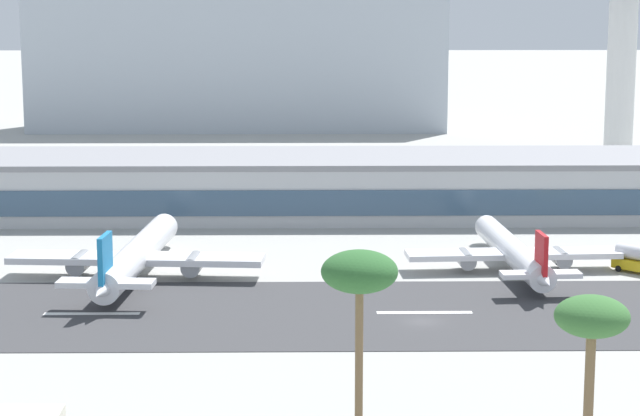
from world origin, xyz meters
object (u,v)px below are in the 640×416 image
object	(u,v)px
distant_hotel_block	(238,62)
airliner_red_tail_gate_1	(514,253)
airliner_blue_tail_gate_0	(135,258)
terminal_building	(321,185)
palm_tree_0	(360,275)
control_tower	(622,43)
service_baggage_tug_0	(351,279)
palm_tree_3	(592,325)

from	to	relation	value
distant_hotel_block	airliner_red_tail_gate_1	size ratio (longest dim) A/B	2.87
airliner_blue_tail_gate_0	airliner_red_tail_gate_1	bearing A→B (deg)	-81.64
terminal_building	distant_hotel_block	bearing A→B (deg)	98.95
distant_hotel_block	palm_tree_0	size ratio (longest dim) A/B	7.11
control_tower	service_baggage_tug_0	size ratio (longest dim) A/B	13.61
palm_tree_0	airliner_blue_tail_gate_0	bearing A→B (deg)	115.64
terminal_building	airliner_red_tail_gate_1	size ratio (longest dim) A/B	5.24
airliner_red_tail_gate_1	distant_hotel_block	bearing A→B (deg)	11.63
terminal_building	airliner_blue_tail_gate_0	distance (m)	57.10
control_tower	palm_tree_3	distance (m)	183.79
control_tower	service_baggage_tug_0	bearing A→B (deg)	-121.24
service_baggage_tug_0	palm_tree_0	distance (m)	56.92
distant_hotel_block	palm_tree_3	size ratio (longest dim) A/B	7.00
terminal_building	palm_tree_0	size ratio (longest dim) A/B	12.99
terminal_building	palm_tree_0	bearing A→B (deg)	-88.99
control_tower	airliner_red_tail_gate_1	distance (m)	106.41
control_tower	palm_tree_3	bearing A→B (deg)	-105.06
service_baggage_tug_0	terminal_building	bearing A→B (deg)	-44.85
airliner_blue_tail_gate_0	service_baggage_tug_0	bearing A→B (deg)	-94.05
airliner_blue_tail_gate_0	palm_tree_0	distance (m)	67.16
distant_hotel_block	control_tower	bearing A→B (deg)	-45.82
terminal_building	airliner_red_tail_gate_1	xyz separation A→B (m)	(27.17, -46.55, -2.61)
terminal_building	palm_tree_3	size ratio (longest dim) A/B	12.77
palm_tree_0	palm_tree_3	xyz separation A→B (m)	(16.81, -17.95, 0.30)
service_baggage_tug_0	palm_tree_0	world-z (taller)	palm_tree_0
distant_hotel_block	palm_tree_0	bearing A→B (deg)	-84.52
terminal_building	control_tower	bearing A→B (deg)	36.41
terminal_building	distant_hotel_block	world-z (taller)	distant_hotel_block
airliner_blue_tail_gate_0	palm_tree_0	world-z (taller)	palm_tree_0
terminal_building	service_baggage_tug_0	size ratio (longest dim) A/B	63.15
control_tower	palm_tree_0	size ratio (longest dim) A/B	2.80
distant_hotel_block	palm_tree_3	xyz separation A→B (m)	(40.78, -267.93, -4.69)
control_tower	airliner_blue_tail_gate_0	size ratio (longest dim) A/B	1.00
control_tower	distant_hotel_block	xyz separation A→B (m)	(-88.39, 90.95, -9.08)
airliner_blue_tail_gate_0	service_baggage_tug_0	size ratio (longest dim) A/B	13.62
service_baggage_tug_0	palm_tree_3	size ratio (longest dim) A/B	0.20
airliner_red_tail_gate_1	palm_tree_0	size ratio (longest dim) A/B	2.48
control_tower	airliner_red_tail_gate_1	bearing A→B (deg)	-112.31
airliner_blue_tail_gate_0	terminal_building	bearing A→B (deg)	-23.66
palm_tree_0	terminal_building	bearing A→B (deg)	91.01
service_baggage_tug_0	palm_tree_3	bearing A→B (deg)	143.39
terminal_building	palm_tree_3	bearing A→B (deg)	-81.67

